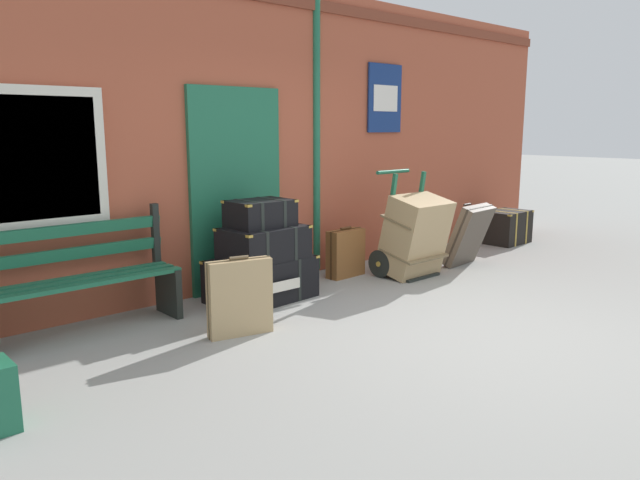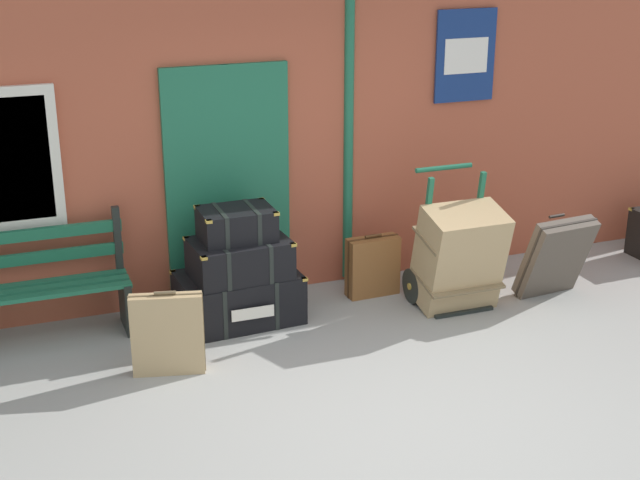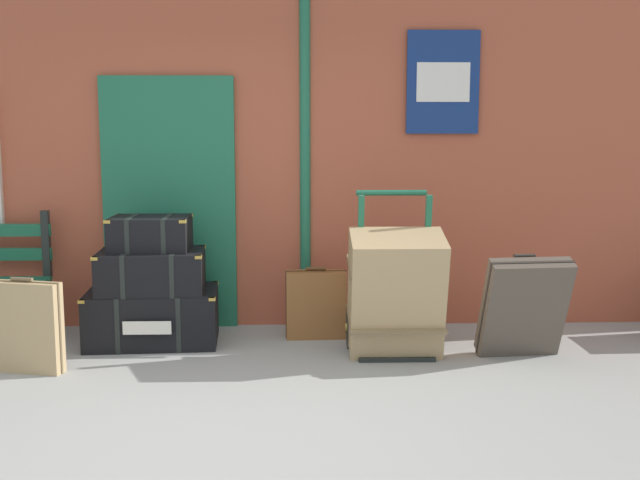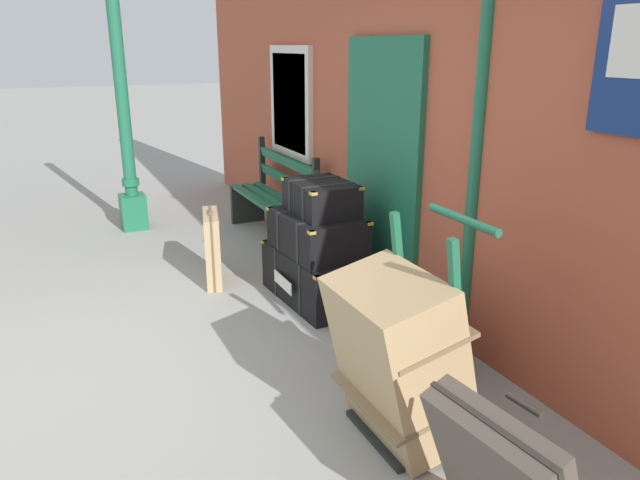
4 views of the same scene
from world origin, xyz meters
TOP-DOWN VIEW (x-y plane):
  - ground_plane at (0.00, 0.00)m, footprint 60.00×60.00m
  - brick_facade at (-0.02, 2.60)m, footprint 10.40×0.35m
  - steamer_trunk_base at (-0.60, 1.92)m, footprint 1.05×0.71m
  - steamer_trunk_middle at (-0.59, 1.88)m, footprint 0.84×0.59m
  - steamer_trunk_top at (-0.59, 1.92)m, footprint 0.61×0.45m
  - porters_trolley at (1.27, 1.66)m, footprint 0.71×0.56m
  - large_brown_trunk at (1.27, 1.49)m, footprint 0.70×0.63m
  - suitcase_umber at (0.69, 2.03)m, footprint 0.49×0.19m
  - suitcase_oxblood at (2.19, 1.40)m, footprint 0.64×0.47m
  - suitcase_slate at (-1.35, 1.20)m, footprint 0.55×0.25m

SIDE VIEW (x-z plane):
  - ground_plane at x=0.00m, z-range 0.00..0.00m
  - steamer_trunk_base at x=-0.60m, z-range 0.00..0.42m
  - suitcase_umber at x=0.69m, z-range -0.02..0.57m
  - porters_trolley at x=1.27m, z-range -0.33..0.88m
  - suitcase_slate at x=-1.35m, z-range -0.02..0.66m
  - suitcase_oxblood at x=2.19m, z-range 0.00..0.77m
  - large_brown_trunk at x=1.27m, z-range 0.00..0.96m
  - steamer_trunk_middle at x=-0.59m, z-range 0.42..0.74m
  - steamer_trunk_top at x=-0.59m, z-range 0.74..1.00m
  - brick_facade at x=-0.02m, z-range 0.00..3.20m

